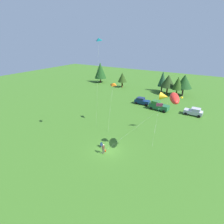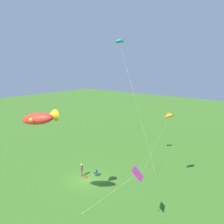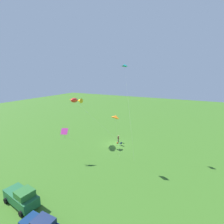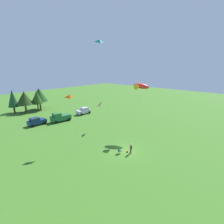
{
  "view_description": "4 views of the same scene",
  "coord_description": "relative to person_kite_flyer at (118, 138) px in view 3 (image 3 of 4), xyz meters",
  "views": [
    {
      "loc": [
        13.33,
        -20.74,
        17.38
      ],
      "look_at": [
        -0.85,
        2.8,
        5.79
      ],
      "focal_mm": 28.0,
      "sensor_mm": 36.0,
      "label": 1
    },
    {
      "loc": [
        22.04,
        22.4,
        14.87
      ],
      "look_at": [
        -0.75,
        3.5,
        9.09
      ],
      "focal_mm": 42.0,
      "sensor_mm": 36.0,
      "label": 2
    },
    {
      "loc": [
        -16.6,
        33.48,
        15.84
      ],
      "look_at": [
        0.35,
        1.17,
        7.7
      ],
      "focal_mm": 28.0,
      "sensor_mm": 36.0,
      "label": 3
    },
    {
      "loc": [
        -21.52,
        -15.9,
        14.03
      ],
      "look_at": [
        -0.41,
        2.68,
        6.42
      ],
      "focal_mm": 28.0,
      "sensor_mm": 36.0,
      "label": 4
    }
  ],
  "objects": [
    {
      "name": "person_kite_flyer",
      "position": [
        0.0,
        0.0,
        0.0
      ],
      "size": [
        0.44,
        0.56,
        1.74
      ],
      "rotation": [
        0.0,
        0.0,
        5.9
      ],
      "color": "brown",
      "rests_on": "ground"
    },
    {
      "name": "kite_delta_orange",
      "position": [
        -4.23,
        9.95,
        7.87
      ],
      "size": [
        1.71,
        4.05,
        9.29
      ],
      "color": "orange",
      "rests_on": "ground"
    },
    {
      "name": "folding_chair",
      "position": [
        -1.27,
        1.39,
        -0.53
      ],
      "size": [
        0.61,
        0.61,
        0.82
      ],
      "rotation": [
        0.0,
        0.0,
        5.94
      ],
      "color": "#162944",
      "rests_on": "ground"
    },
    {
      "name": "kite_delta_teal",
      "position": [
        -3.02,
        3.78,
        16.17
      ],
      "size": [
        4.33,
        3.96,
        17.55
      ],
      "color": "teal",
      "rests_on": "ground"
    },
    {
      "name": "kite_large_fish",
      "position": [
        8.72,
        4.18,
        8.87
      ],
      "size": [
        10.47,
        6.23,
        10.62
      ],
      "color": "red",
      "rests_on": "ground"
    },
    {
      "name": "ground_plane",
      "position": [
        0.11,
        1.14,
        -1.02
      ],
      "size": [
        160.0,
        160.0,
        0.0
      ],
      "primitive_type": "plane",
      "color": "#3A6C21"
    },
    {
      "name": "truck_green_flatbed",
      "position": [
        1.83,
        23.37,
        0.08
      ],
      "size": [
        5.22,
        2.94,
        2.34
      ],
      "rotation": [
        0.0,
        0.0,
        3.01
      ],
      "color": "#216238",
      "rests_on": "ground"
    },
    {
      "name": "backpack_on_grass",
      "position": [
        -0.04,
        0.66,
        -0.91
      ],
      "size": [
        0.37,
        0.39,
        0.22
      ],
      "primitive_type": "cube",
      "rotation": [
        0.0,
        0.0,
        2.2
      ],
      "color": "#BB3310",
      "rests_on": "ground"
    },
    {
      "name": "kite_diamond_rainbow",
      "position": [
        5.04,
        12.05,
        4.47
      ],
      "size": [
        1.82,
        6.51,
        6.07
      ],
      "color": "#CF339A",
      "rests_on": "ground"
    }
  ]
}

